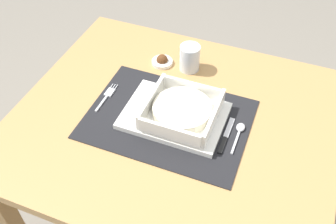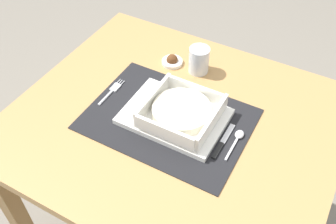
{
  "view_description": "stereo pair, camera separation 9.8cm",
  "coord_description": "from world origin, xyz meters",
  "px_view_note": "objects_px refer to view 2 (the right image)",
  "views": [
    {
      "loc": [
        0.26,
        -0.71,
        1.55
      ],
      "look_at": [
        -0.02,
        -0.01,
        0.77
      ],
      "focal_mm": 41.23,
      "sensor_mm": 36.0,
      "label": 1
    },
    {
      "loc": [
        0.35,
        -0.67,
        1.55
      ],
      "look_at": [
        -0.02,
        -0.01,
        0.77
      ],
      "focal_mm": 41.23,
      "sensor_mm": 36.0,
      "label": 2
    }
  ],
  "objects_px": {
    "porridge_bowl": "(181,113)",
    "drinking_glass": "(199,61)",
    "dining_table": "(174,143)",
    "spoon": "(238,137)",
    "condiment_saucer": "(172,61)",
    "butter_knife": "(222,143)",
    "fork": "(113,90)"
  },
  "relations": [
    {
      "from": "porridge_bowl",
      "to": "drinking_glass",
      "type": "relative_size",
      "value": 2.22
    },
    {
      "from": "dining_table",
      "to": "fork",
      "type": "xyz_separation_m",
      "value": [
        -0.22,
        0.01,
        0.11
      ]
    },
    {
      "from": "fork",
      "to": "drinking_glass",
      "type": "relative_size",
      "value": 1.45
    },
    {
      "from": "porridge_bowl",
      "to": "condiment_saucer",
      "type": "relative_size",
      "value": 2.81
    },
    {
      "from": "porridge_bowl",
      "to": "butter_knife",
      "type": "distance_m",
      "value": 0.14
    },
    {
      "from": "butter_knife",
      "to": "condiment_saucer",
      "type": "relative_size",
      "value": 1.96
    },
    {
      "from": "drinking_glass",
      "to": "condiment_saucer",
      "type": "xyz_separation_m",
      "value": [
        -0.09,
        -0.01,
        -0.03
      ]
    },
    {
      "from": "dining_table",
      "to": "spoon",
      "type": "distance_m",
      "value": 0.22
    },
    {
      "from": "butter_knife",
      "to": "drinking_glass",
      "type": "distance_m",
      "value": 0.31
    },
    {
      "from": "porridge_bowl",
      "to": "fork",
      "type": "distance_m",
      "value": 0.25
    },
    {
      "from": "porridge_bowl",
      "to": "drinking_glass",
      "type": "xyz_separation_m",
      "value": [
        -0.06,
        0.23,
        -0.0
      ]
    },
    {
      "from": "spoon",
      "to": "condiment_saucer",
      "type": "xyz_separation_m",
      "value": [
        -0.31,
        0.2,
        0.0
      ]
    },
    {
      "from": "porridge_bowl",
      "to": "butter_knife",
      "type": "bearing_deg",
      "value": -7.05
    },
    {
      "from": "dining_table",
      "to": "porridge_bowl",
      "type": "distance_m",
      "value": 0.15
    },
    {
      "from": "spoon",
      "to": "dining_table",
      "type": "bearing_deg",
      "value": -170.99
    },
    {
      "from": "butter_knife",
      "to": "dining_table",
      "type": "bearing_deg",
      "value": 175.06
    },
    {
      "from": "condiment_saucer",
      "to": "porridge_bowl",
      "type": "bearing_deg",
      "value": -56.37
    },
    {
      "from": "spoon",
      "to": "condiment_saucer",
      "type": "distance_m",
      "value": 0.37
    },
    {
      "from": "dining_table",
      "to": "butter_knife",
      "type": "relative_size",
      "value": 6.78
    },
    {
      "from": "porridge_bowl",
      "to": "butter_knife",
      "type": "relative_size",
      "value": 1.43
    },
    {
      "from": "dining_table",
      "to": "condiment_saucer",
      "type": "bearing_deg",
      "value": 120.01
    },
    {
      "from": "porridge_bowl",
      "to": "spoon",
      "type": "height_order",
      "value": "porridge_bowl"
    },
    {
      "from": "fork",
      "to": "spoon",
      "type": "relative_size",
      "value": 1.11
    },
    {
      "from": "butter_knife",
      "to": "drinking_glass",
      "type": "xyz_separation_m",
      "value": [
        -0.19,
        0.25,
        0.03
      ]
    },
    {
      "from": "porridge_bowl",
      "to": "spoon",
      "type": "xyz_separation_m",
      "value": [
        0.16,
        0.02,
        -0.03
      ]
    },
    {
      "from": "spoon",
      "to": "fork",
      "type": "bearing_deg",
      "value": -175.16
    },
    {
      "from": "spoon",
      "to": "porridge_bowl",
      "type": "bearing_deg",
      "value": -168.76
    },
    {
      "from": "dining_table",
      "to": "spoon",
      "type": "bearing_deg",
      "value": 4.99
    },
    {
      "from": "spoon",
      "to": "butter_knife",
      "type": "relative_size",
      "value": 0.84
    },
    {
      "from": "fork",
      "to": "spoon",
      "type": "bearing_deg",
      "value": 1.99
    },
    {
      "from": "spoon",
      "to": "butter_knife",
      "type": "distance_m",
      "value": 0.05
    },
    {
      "from": "porridge_bowl",
      "to": "fork",
      "type": "relative_size",
      "value": 1.53
    }
  ]
}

